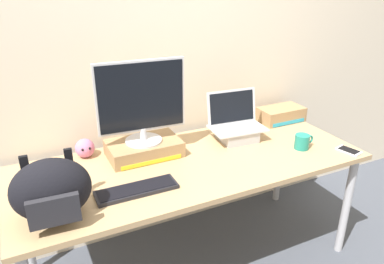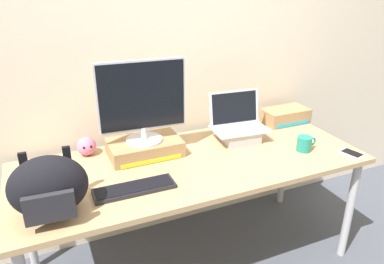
{
  "view_description": "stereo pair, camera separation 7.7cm",
  "coord_description": "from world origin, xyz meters",
  "px_view_note": "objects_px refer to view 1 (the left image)",
  "views": [
    {
      "loc": [
        -0.82,
        -1.68,
        1.72
      ],
      "look_at": [
        0.0,
        0.0,
        0.91
      ],
      "focal_mm": 34.69,
      "sensor_mm": 36.0,
      "label": 1
    },
    {
      "loc": [
        -0.75,
        -1.71,
        1.72
      ],
      "look_at": [
        0.0,
        0.0,
        0.91
      ],
      "focal_mm": 34.69,
      "sensor_mm": 36.0,
      "label": 2
    }
  ],
  "objects_px": {
    "open_laptop": "(236,130)",
    "cell_phone": "(349,151)",
    "toner_box_yellow": "(144,148)",
    "messenger_backpack": "(51,190)",
    "external_keyboard": "(137,190)",
    "plush_toy": "(85,148)",
    "coffee_mug": "(302,142)",
    "toner_box_cyan": "(281,114)",
    "desktop_monitor": "(141,102)"
  },
  "relations": [
    {
      "from": "desktop_monitor",
      "to": "toner_box_cyan",
      "type": "bearing_deg",
      "value": 8.9
    },
    {
      "from": "toner_box_yellow",
      "to": "cell_phone",
      "type": "xyz_separation_m",
      "value": [
        1.12,
        -0.49,
        -0.04
      ]
    },
    {
      "from": "toner_box_yellow",
      "to": "coffee_mug",
      "type": "relative_size",
      "value": 3.21
    },
    {
      "from": "desktop_monitor",
      "to": "external_keyboard",
      "type": "xyz_separation_m",
      "value": [
        -0.16,
        -0.35,
        -0.32
      ]
    },
    {
      "from": "external_keyboard",
      "to": "messenger_backpack",
      "type": "distance_m",
      "value": 0.41
    },
    {
      "from": "open_laptop",
      "to": "cell_phone",
      "type": "xyz_separation_m",
      "value": [
        0.51,
        -0.45,
        -0.06
      ]
    },
    {
      "from": "toner_box_yellow",
      "to": "external_keyboard",
      "type": "relative_size",
      "value": 1.03
    },
    {
      "from": "desktop_monitor",
      "to": "external_keyboard",
      "type": "height_order",
      "value": "desktop_monitor"
    },
    {
      "from": "open_laptop",
      "to": "plush_toy",
      "type": "height_order",
      "value": "open_laptop"
    },
    {
      "from": "plush_toy",
      "to": "toner_box_yellow",
      "type": "bearing_deg",
      "value": -22.8
    },
    {
      "from": "messenger_backpack",
      "to": "coffee_mug",
      "type": "distance_m",
      "value": 1.45
    },
    {
      "from": "plush_toy",
      "to": "coffee_mug",
      "type": "bearing_deg",
      "value": -21.05
    },
    {
      "from": "messenger_backpack",
      "to": "toner_box_cyan",
      "type": "distance_m",
      "value": 1.69
    },
    {
      "from": "external_keyboard",
      "to": "plush_toy",
      "type": "distance_m",
      "value": 0.51
    },
    {
      "from": "open_laptop",
      "to": "toner_box_yellow",
      "type": "bearing_deg",
      "value": -178.85
    },
    {
      "from": "open_laptop",
      "to": "toner_box_cyan",
      "type": "distance_m",
      "value": 0.48
    },
    {
      "from": "cell_phone",
      "to": "toner_box_yellow",
      "type": "bearing_deg",
      "value": 142.62
    },
    {
      "from": "coffee_mug",
      "to": "external_keyboard",
      "type": "bearing_deg",
      "value": -178.74
    },
    {
      "from": "external_keyboard",
      "to": "coffee_mug",
      "type": "bearing_deg",
      "value": 1.9
    },
    {
      "from": "cell_phone",
      "to": "plush_toy",
      "type": "xyz_separation_m",
      "value": [
        -1.43,
        0.62,
        0.05
      ]
    },
    {
      "from": "open_laptop",
      "to": "cell_phone",
      "type": "distance_m",
      "value": 0.68
    },
    {
      "from": "external_keyboard",
      "to": "coffee_mug",
      "type": "relative_size",
      "value": 3.12
    },
    {
      "from": "external_keyboard",
      "to": "cell_phone",
      "type": "xyz_separation_m",
      "value": [
        1.28,
        -0.13,
        -0.01
      ]
    },
    {
      "from": "coffee_mug",
      "to": "cell_phone",
      "type": "xyz_separation_m",
      "value": [
        0.23,
        -0.16,
        -0.04
      ]
    },
    {
      "from": "desktop_monitor",
      "to": "cell_phone",
      "type": "distance_m",
      "value": 1.26
    },
    {
      "from": "toner_box_cyan",
      "to": "coffee_mug",
      "type": "bearing_deg",
      "value": -112.15
    },
    {
      "from": "coffee_mug",
      "to": "plush_toy",
      "type": "relative_size",
      "value": 1.17
    },
    {
      "from": "coffee_mug",
      "to": "desktop_monitor",
      "type": "bearing_deg",
      "value": 159.64
    },
    {
      "from": "open_laptop",
      "to": "coffee_mug",
      "type": "xyz_separation_m",
      "value": [
        0.29,
        -0.29,
        -0.02
      ]
    },
    {
      "from": "open_laptop",
      "to": "cell_phone",
      "type": "height_order",
      "value": "open_laptop"
    },
    {
      "from": "coffee_mug",
      "to": "plush_toy",
      "type": "height_order",
      "value": "plush_toy"
    },
    {
      "from": "desktop_monitor",
      "to": "plush_toy",
      "type": "bearing_deg",
      "value": 161.06
    },
    {
      "from": "toner_box_yellow",
      "to": "desktop_monitor",
      "type": "relative_size",
      "value": 0.83
    },
    {
      "from": "messenger_backpack",
      "to": "toner_box_cyan",
      "type": "xyz_separation_m",
      "value": [
        1.61,
        0.49,
        -0.09
      ]
    },
    {
      "from": "external_keyboard",
      "to": "cell_phone",
      "type": "bearing_deg",
      "value": -5.31
    },
    {
      "from": "cell_phone",
      "to": "toner_box_cyan",
      "type": "xyz_separation_m",
      "value": [
        -0.05,
        0.58,
        0.04
      ]
    },
    {
      "from": "external_keyboard",
      "to": "desktop_monitor",
      "type": "bearing_deg",
      "value": 65.94
    },
    {
      "from": "open_laptop",
      "to": "plush_toy",
      "type": "distance_m",
      "value": 0.94
    },
    {
      "from": "messenger_backpack",
      "to": "coffee_mug",
      "type": "height_order",
      "value": "messenger_backpack"
    },
    {
      "from": "open_laptop",
      "to": "messenger_backpack",
      "type": "xyz_separation_m",
      "value": [
        -1.15,
        -0.36,
        0.07
      ]
    },
    {
      "from": "coffee_mug",
      "to": "toner_box_cyan",
      "type": "distance_m",
      "value": 0.46
    },
    {
      "from": "messenger_backpack",
      "to": "plush_toy",
      "type": "height_order",
      "value": "messenger_backpack"
    },
    {
      "from": "open_laptop",
      "to": "cell_phone",
      "type": "relative_size",
      "value": 2.34
    },
    {
      "from": "external_keyboard",
      "to": "coffee_mug",
      "type": "height_order",
      "value": "coffee_mug"
    },
    {
      "from": "open_laptop",
      "to": "messenger_backpack",
      "type": "bearing_deg",
      "value": -157.92
    },
    {
      "from": "toner_box_yellow",
      "to": "messenger_backpack",
      "type": "distance_m",
      "value": 0.68
    },
    {
      "from": "messenger_backpack",
      "to": "external_keyboard",
      "type": "bearing_deg",
      "value": 9.53
    },
    {
      "from": "toner_box_yellow",
      "to": "external_keyboard",
      "type": "distance_m",
      "value": 0.39
    },
    {
      "from": "open_laptop",
      "to": "toner_box_cyan",
      "type": "bearing_deg",
      "value": 20.57
    },
    {
      "from": "cell_phone",
      "to": "messenger_backpack",
      "type": "bearing_deg",
      "value": 163.07
    }
  ]
}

